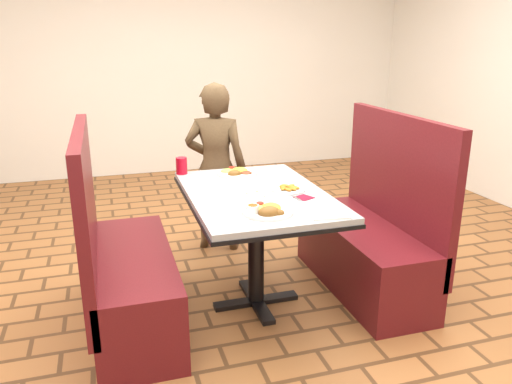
{
  "coord_description": "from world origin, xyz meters",
  "views": [
    {
      "loc": [
        -0.84,
        -2.73,
        1.64
      ],
      "look_at": [
        0.0,
        0.0,
        0.75
      ],
      "focal_mm": 35.0,
      "sensor_mm": 36.0,
      "label": 1
    }
  ],
  "objects_px": {
    "far_dinner_plate": "(237,171)",
    "plantain_plate": "(289,189)",
    "diner_person": "(216,168)",
    "booth_bench_left": "(125,273)",
    "red_tumbler": "(182,166)",
    "dining_table": "(256,207)",
    "near_dinner_plate": "(267,208)",
    "booth_bench_right": "(370,242)"
  },
  "relations": [
    {
      "from": "near_dinner_plate",
      "to": "plantain_plate",
      "type": "distance_m",
      "value": 0.43
    },
    {
      "from": "booth_bench_right",
      "to": "booth_bench_left",
      "type": "bearing_deg",
      "value": 180.0
    },
    {
      "from": "diner_person",
      "to": "plantain_plate",
      "type": "height_order",
      "value": "diner_person"
    },
    {
      "from": "dining_table",
      "to": "far_dinner_plate",
      "type": "xyz_separation_m",
      "value": [
        -0.01,
        0.42,
        0.12
      ]
    },
    {
      "from": "near_dinner_plate",
      "to": "red_tumbler",
      "type": "bearing_deg",
      "value": 108.02
    },
    {
      "from": "far_dinner_plate",
      "to": "red_tumbler",
      "type": "xyz_separation_m",
      "value": [
        -0.35,
        0.13,
        0.03
      ]
    },
    {
      "from": "booth_bench_left",
      "to": "near_dinner_plate",
      "type": "relative_size",
      "value": 4.45
    },
    {
      "from": "booth_bench_right",
      "to": "red_tumbler",
      "type": "bearing_deg",
      "value": 154.63
    },
    {
      "from": "booth_bench_left",
      "to": "plantain_plate",
      "type": "relative_size",
      "value": 6.07
    },
    {
      "from": "plantain_plate",
      "to": "near_dinner_plate",
      "type": "bearing_deg",
      "value": -126.06
    },
    {
      "from": "diner_person",
      "to": "red_tumbler",
      "type": "distance_m",
      "value": 0.55
    },
    {
      "from": "diner_person",
      "to": "red_tumbler",
      "type": "relative_size",
      "value": 11.71
    },
    {
      "from": "far_dinner_plate",
      "to": "plantain_plate",
      "type": "relative_size",
      "value": 1.35
    },
    {
      "from": "far_dinner_plate",
      "to": "plantain_plate",
      "type": "bearing_deg",
      "value": -66.26
    },
    {
      "from": "booth_bench_right",
      "to": "near_dinner_plate",
      "type": "height_order",
      "value": "booth_bench_right"
    },
    {
      "from": "booth_bench_right",
      "to": "plantain_plate",
      "type": "bearing_deg",
      "value": -176.42
    },
    {
      "from": "diner_person",
      "to": "near_dinner_plate",
      "type": "distance_m",
      "value": 1.36
    },
    {
      "from": "dining_table",
      "to": "plantain_plate",
      "type": "xyz_separation_m",
      "value": [
        0.19,
        -0.04,
        0.11
      ]
    },
    {
      "from": "far_dinner_plate",
      "to": "red_tumbler",
      "type": "height_order",
      "value": "red_tumbler"
    },
    {
      "from": "near_dinner_plate",
      "to": "far_dinner_plate",
      "type": "relative_size",
      "value": 1.01
    },
    {
      "from": "dining_table",
      "to": "booth_bench_right",
      "type": "height_order",
      "value": "booth_bench_right"
    },
    {
      "from": "plantain_plate",
      "to": "red_tumbler",
      "type": "bearing_deg",
      "value": 133.36
    },
    {
      "from": "booth_bench_right",
      "to": "far_dinner_plate",
      "type": "height_order",
      "value": "booth_bench_right"
    },
    {
      "from": "booth_bench_right",
      "to": "red_tumbler",
      "type": "height_order",
      "value": "booth_bench_right"
    },
    {
      "from": "booth_bench_right",
      "to": "plantain_plate",
      "type": "distance_m",
      "value": 0.74
    },
    {
      "from": "dining_table",
      "to": "booth_bench_left",
      "type": "relative_size",
      "value": 1.01
    },
    {
      "from": "booth_bench_left",
      "to": "red_tumbler",
      "type": "xyz_separation_m",
      "value": [
        0.44,
        0.55,
        0.48
      ]
    },
    {
      "from": "booth_bench_right",
      "to": "far_dinner_plate",
      "type": "relative_size",
      "value": 4.51
    },
    {
      "from": "booth_bench_left",
      "to": "red_tumbler",
      "type": "height_order",
      "value": "booth_bench_left"
    },
    {
      "from": "diner_person",
      "to": "far_dinner_plate",
      "type": "distance_m",
      "value": 0.56
    },
    {
      "from": "dining_table",
      "to": "far_dinner_plate",
      "type": "distance_m",
      "value": 0.44
    },
    {
      "from": "diner_person",
      "to": "plantain_plate",
      "type": "bearing_deg",
      "value": 125.1
    },
    {
      "from": "dining_table",
      "to": "plantain_plate",
      "type": "relative_size",
      "value": 6.13
    },
    {
      "from": "booth_bench_left",
      "to": "red_tumbler",
      "type": "distance_m",
      "value": 0.85
    },
    {
      "from": "booth_bench_left",
      "to": "diner_person",
      "type": "bearing_deg",
      "value": 51.58
    },
    {
      "from": "near_dinner_plate",
      "to": "far_dinner_plate",
      "type": "bearing_deg",
      "value": 86.45
    },
    {
      "from": "diner_person",
      "to": "red_tumbler",
      "type": "bearing_deg",
      "value": 74.29
    },
    {
      "from": "booth_bench_left",
      "to": "plantain_plate",
      "type": "height_order",
      "value": "booth_bench_left"
    },
    {
      "from": "dining_table",
      "to": "near_dinner_plate",
      "type": "xyz_separation_m",
      "value": [
        -0.06,
        -0.38,
        0.13
      ]
    },
    {
      "from": "booth_bench_left",
      "to": "plantain_plate",
      "type": "xyz_separation_m",
      "value": [
        0.99,
        -0.04,
        0.43
      ]
    },
    {
      "from": "dining_table",
      "to": "near_dinner_plate",
      "type": "height_order",
      "value": "near_dinner_plate"
    },
    {
      "from": "dining_table",
      "to": "booth_bench_left",
      "type": "xyz_separation_m",
      "value": [
        -0.8,
        0.0,
        -0.32
      ]
    }
  ]
}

